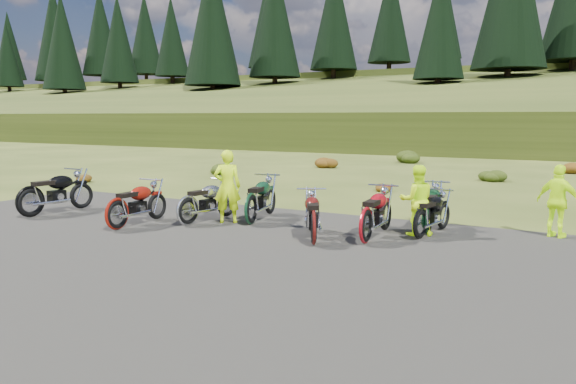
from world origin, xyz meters
The scene contains 39 objects.
ground centered at (0.00, 0.00, 0.00)m, with size 300.00×300.00×0.00m, color #364617.
gravel_pad centered at (0.00, -2.00, 0.00)m, with size 20.00×12.00×0.04m, color black.
hill_slope centered at (0.00, 50.00, 0.00)m, with size 300.00×46.00×3.00m, color #313F15, non-canonical shape.
hill_plateau centered at (0.00, 110.00, 0.00)m, with size 300.00×90.00×9.17m, color #313F15.
conifer_4 centered at (-111.00, 72.00, 18.46)m, with size 6.60×6.60×17.00m.
conifer_5 centered at (-105.00, 78.00, 18.16)m, with size 6.16×6.16×16.00m.
conifer_7 centered at (-93.00, 59.00, 14.36)m, with size 5.28×5.28×14.00m.
conifer_8 centered at (-87.00, 65.00, 18.57)m, with size 7.92×7.92×20.00m.
conifer_9 centered at (-81.00, 71.00, 19.26)m, with size 7.48×7.48×19.00m.
conifer_10 centered at (-75.00, 77.00, 19.16)m, with size 7.04×7.04×18.00m.
conifer_11 centered at (-69.00, 52.00, 14.47)m, with size 6.60×6.60×17.00m.
conifer_12 centered at (-63.00, 58.00, 15.17)m, with size 6.16×6.16×16.00m.
conifer_13 centered at (-57.00, 64.00, 15.86)m, with size 5.72×5.72×15.00m.
conifer_14 centered at (-51.00, 70.00, 16.55)m, with size 5.28×5.28×14.00m.
conifer_15 centered at (-45.00, 76.00, 20.16)m, with size 7.92×7.92×20.00m.
conifer_16 centered at (-39.00, 51.00, 15.28)m, with size 7.48×7.48×19.00m.
conifer_17 centered at (-33.00, 57.00, 15.97)m, with size 7.04×7.04×18.00m.
conifer_18 centered at (-27.00, 63.00, 16.66)m, with size 6.60×6.60×17.00m.
conifer_19 centered at (-21.00, 69.00, 17.36)m, with size 6.16×6.16×16.00m.
conifer_20 centered at (-15.00, 75.00, 17.65)m, with size 5.72×5.72×15.00m.
conifer_21 centered at (-9.00, 50.00, 12.56)m, with size 5.28×5.28×14.00m.
shrub_0 centered at (-12.00, 6.00, 0.23)m, with size 0.77×0.77×0.45m, color maroon.
shrub_1 centered at (-9.10, 11.30, 0.31)m, with size 1.03×1.03×0.61m, color black.
shrub_2 centered at (-6.20, 16.60, 0.38)m, with size 1.30×1.30×0.77m, color maroon.
shrub_3 centered at (-3.30, 21.90, 0.46)m, with size 1.56×1.56×0.92m, color black.
shrub_4 centered at (-0.40, 9.20, 0.23)m, with size 0.77×0.77×0.45m, color maroon.
shrub_5 centered at (2.50, 14.50, 0.31)m, with size 1.03×1.03×0.61m, color black.
shrub_6 centered at (5.40, 19.80, 0.38)m, with size 1.30×1.30×0.77m, color maroon.
motorcycle_0 centered at (-6.67, -0.50, 0.00)m, with size 2.35×0.78×1.23m, color black, non-canonical shape.
motorcycle_1 centered at (-3.41, -0.59, 0.00)m, with size 2.14×0.71×1.12m, color maroon, non-canonical shape.
motorcycle_2 centered at (-1.01, 1.50, 0.00)m, with size 2.22×0.74×1.16m, color #0E341C, non-canonical shape.
motorcycle_3 centered at (-2.32, 0.66, 0.00)m, with size 2.07×0.69×1.09m, color #A5A5AA, non-canonical shape.
motorcycle_4 centered at (1.34, 0.25, 0.00)m, with size 2.05×0.68×1.08m, color #51100D, non-canonical shape.
motorcycle_5 centered at (3.11, 1.91, 0.00)m, with size 1.93×0.64×1.01m, color black, non-canonical shape.
motorcycle_6 centered at (2.24, 0.91, 0.00)m, with size 2.19×0.73×1.15m, color maroon, non-canonical shape.
motorcycle_7 centered at (3.14, 2.44, 0.00)m, with size 2.14×0.71×1.12m, color black, non-canonical shape.
person_middle centered at (-1.66, 1.43, 0.92)m, with size 0.67×0.44×1.84m, color #CFFF0D.
person_right_a centered at (2.91, 2.27, 0.79)m, with size 0.77×0.60×1.58m, color #CFFF0D.
person_right_b centered at (5.70, 3.54, 0.81)m, with size 0.95×0.39×1.62m, color #CFFF0D.
Camera 1 is at (6.44, -9.98, 2.68)m, focal length 35.00 mm.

